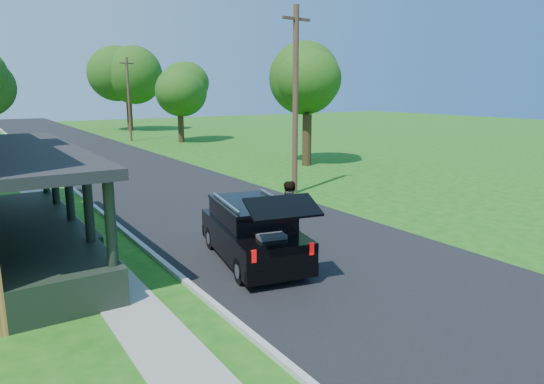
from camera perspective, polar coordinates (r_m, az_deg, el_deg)
ground at (r=13.26m, az=9.18°, el=-9.09°), size 140.00×140.00×0.00m
street at (r=30.66m, az=-16.68°, el=2.61°), size 8.00×120.00×0.02m
curb at (r=29.81m, az=-24.15°, el=1.80°), size 0.15×120.00×0.12m
sidewalk at (r=29.62m, az=-27.10°, el=1.47°), size 1.30×120.00×0.03m
black_suv at (r=13.52m, az=-2.24°, el=-4.68°), size 2.71×5.07×2.24m
skateboarder at (r=13.35m, az=1.86°, el=-2.43°), size 0.91×0.73×1.76m
skateboard at (r=13.38m, az=2.45°, el=-7.33°), size 0.37×0.24×0.75m
tree_right_near at (r=30.51m, az=4.12°, el=12.70°), size 5.83×5.43×7.69m
tree_right_mid at (r=45.00m, az=-10.91°, el=12.27°), size 4.81×4.63×7.64m
tree_right_far at (r=59.24m, az=-16.74°, el=13.49°), size 7.17×6.95×10.37m
utility_pole_near at (r=22.11m, az=2.77°, el=10.85°), size 1.57×0.28×8.32m
utility_pole_far at (r=47.16m, az=-16.49°, el=10.52°), size 1.40×0.44×7.57m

